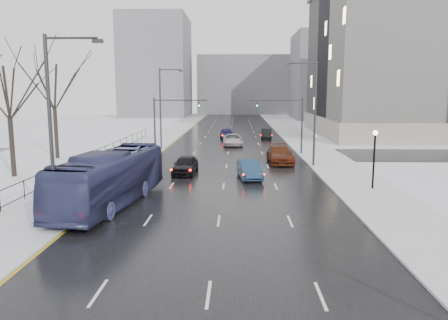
# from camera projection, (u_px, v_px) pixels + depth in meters

# --- Properties ---
(road) EXTENTS (16.00, 150.00, 0.04)m
(road) POSITION_uv_depth(u_px,v_px,m) (230.00, 142.00, 62.04)
(road) COLOR black
(road) RESTS_ON ground
(cross_road) EXTENTS (130.00, 10.00, 0.04)m
(cross_road) POSITION_uv_depth(u_px,v_px,m) (228.00, 154.00, 50.19)
(cross_road) COLOR black
(cross_road) RESTS_ON ground
(sidewalk_left) EXTENTS (5.00, 150.00, 0.16)m
(sidewalk_left) POSITION_uv_depth(u_px,v_px,m) (156.00, 142.00, 62.33)
(sidewalk_left) COLOR silver
(sidewalk_left) RESTS_ON ground
(sidewalk_right) EXTENTS (5.00, 150.00, 0.16)m
(sidewalk_right) POSITION_uv_depth(u_px,v_px,m) (304.00, 142.00, 61.73)
(sidewalk_right) COLOR silver
(sidewalk_right) RESTS_ON ground
(park_strip) EXTENTS (14.00, 150.00, 0.12)m
(park_strip) POSITION_uv_depth(u_px,v_px,m) (90.00, 141.00, 62.60)
(park_strip) COLOR white
(park_strip) RESTS_ON ground
(tree_park_d) EXTENTS (8.75, 8.75, 12.50)m
(tree_park_d) POSITION_uv_depth(u_px,v_px,m) (14.00, 178.00, 36.88)
(tree_park_d) COLOR black
(tree_park_d) RESTS_ON ground
(tree_park_e) EXTENTS (9.45, 9.45, 13.50)m
(tree_park_e) POSITION_uv_depth(u_px,v_px,m) (58.00, 159.00, 46.77)
(tree_park_e) COLOR black
(tree_park_e) RESTS_ON ground
(iron_fence) EXTENTS (0.06, 70.00, 1.30)m
(iron_fence) POSITION_uv_depth(u_px,v_px,m) (50.00, 177.00, 32.66)
(iron_fence) COLOR black
(iron_fence) RESTS_ON sidewalk_left
(streetlight_r_mid) EXTENTS (2.95, 0.25, 10.00)m
(streetlight_r_mid) POSITION_uv_depth(u_px,v_px,m) (313.00, 108.00, 41.18)
(streetlight_r_mid) COLOR #2D2D33
(streetlight_r_mid) RESTS_ON ground
(streetlight_l_near) EXTENTS (2.95, 0.25, 10.00)m
(streetlight_l_near) POSITION_uv_depth(u_px,v_px,m) (55.00, 124.00, 21.91)
(streetlight_l_near) COLOR #2D2D33
(streetlight_l_near) RESTS_ON ground
(streetlight_l_far) EXTENTS (2.95, 0.25, 10.00)m
(streetlight_l_far) POSITION_uv_depth(u_px,v_px,m) (162.00, 104.00, 53.50)
(streetlight_l_far) COLOR #2D2D33
(streetlight_l_far) RESTS_ON ground
(lamppost_r_mid) EXTENTS (0.36, 0.36, 4.28)m
(lamppost_r_mid) POSITION_uv_depth(u_px,v_px,m) (374.00, 151.00, 31.65)
(lamppost_r_mid) COLOR black
(lamppost_r_mid) RESTS_ON sidewalk_right
(mast_signal_right) EXTENTS (6.10, 0.33, 6.50)m
(mast_signal_right) POSITION_uv_depth(u_px,v_px,m) (293.00, 119.00, 49.34)
(mast_signal_right) COLOR #2D2D33
(mast_signal_right) RESTS_ON ground
(mast_signal_left) EXTENTS (6.10, 0.33, 6.50)m
(mast_signal_left) POSITION_uv_depth(u_px,v_px,m) (164.00, 119.00, 49.76)
(mast_signal_left) COLOR #2D2D33
(mast_signal_left) RESTS_ON ground
(no_uturn_sign) EXTENTS (0.60, 0.06, 2.70)m
(no_uturn_sign) POSITION_uv_depth(u_px,v_px,m) (315.00, 139.00, 45.62)
(no_uturn_sign) COLOR #2D2D33
(no_uturn_sign) RESTS_ON sidewalk_right
(civic_building) EXTENTS (41.00, 31.00, 24.80)m
(civic_building) POSITION_uv_depth(u_px,v_px,m) (445.00, 66.00, 71.13)
(civic_building) COLOR gray
(civic_building) RESTS_ON ground
(bldg_far_right) EXTENTS (24.00, 20.00, 22.00)m
(bldg_far_right) POSITION_uv_depth(u_px,v_px,m) (340.00, 76.00, 113.81)
(bldg_far_right) COLOR slate
(bldg_far_right) RESTS_ON ground
(bldg_far_left) EXTENTS (18.00, 22.00, 28.00)m
(bldg_far_left) POSITION_uv_depth(u_px,v_px,m) (157.00, 67.00, 124.64)
(bldg_far_left) COLOR slate
(bldg_far_left) RESTS_ON ground
(bldg_far_center) EXTENTS (30.00, 18.00, 18.00)m
(bldg_far_center) POSITION_uv_depth(u_px,v_px,m) (246.00, 85.00, 139.49)
(bldg_far_center) COLOR slate
(bldg_far_center) RESTS_ON ground
(bus) EXTENTS (4.56, 12.75, 3.48)m
(bus) POSITION_uv_depth(u_px,v_px,m) (111.00, 178.00, 27.70)
(bus) COLOR navy
(bus) RESTS_ON road
(sedan_center_near) EXTENTS (2.17, 4.83, 1.61)m
(sedan_center_near) POSITION_uv_depth(u_px,v_px,m) (185.00, 165.00, 38.23)
(sedan_center_near) COLOR black
(sedan_center_near) RESTS_ON road
(sedan_right_near) EXTENTS (2.21, 4.84, 1.54)m
(sedan_right_near) POSITION_uv_depth(u_px,v_px,m) (249.00, 169.00, 36.18)
(sedan_right_near) COLOR navy
(sedan_right_near) RESTS_ON road
(sedan_right_cross) EXTENTS (2.74, 5.59, 1.53)m
(sedan_right_cross) POSITION_uv_depth(u_px,v_px,m) (233.00, 140.00, 58.15)
(sedan_right_cross) COLOR #B2B3B7
(sedan_right_cross) RESTS_ON road
(sedan_right_far) EXTENTS (2.60, 6.00, 1.72)m
(sedan_right_far) POSITION_uv_depth(u_px,v_px,m) (280.00, 154.00, 44.02)
(sedan_right_far) COLOR #4F1F0D
(sedan_right_far) RESTS_ON road
(sedan_center_far) EXTENTS (2.38, 4.97, 1.64)m
(sedan_center_far) POSITION_uv_depth(u_px,v_px,m) (227.00, 133.00, 66.15)
(sedan_center_far) COLOR #181745
(sedan_center_far) RESTS_ON road
(sedan_right_distant) EXTENTS (1.87, 4.61, 1.49)m
(sedan_right_distant) POSITION_uv_depth(u_px,v_px,m) (266.00, 134.00, 66.50)
(sedan_right_distant) COLOR black
(sedan_right_distant) RESTS_ON road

